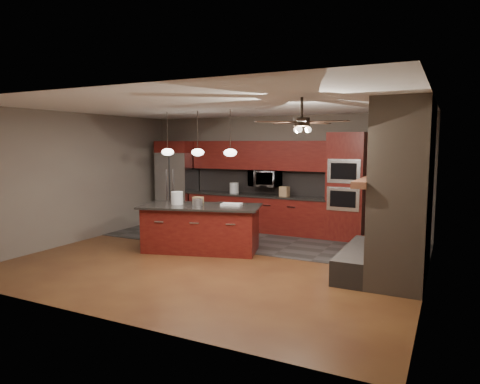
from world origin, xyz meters
The scene contains 22 objects.
ground centered at (0.00, 0.00, 0.00)m, with size 7.00×7.00×0.00m, color brown.
ceiling centered at (0.00, 0.00, 2.80)m, with size 7.00×6.00×0.02m, color white.
back_wall centered at (0.00, 3.00, 1.40)m, with size 7.00×0.02×2.80m, color #6B6255.
right_wall centered at (3.50, 0.00, 1.40)m, with size 0.02×6.00×2.80m, color #6B6255.
left_wall centered at (-3.50, 0.00, 1.40)m, with size 0.02×6.00×2.80m, color #6B6255.
slate_tile_patch centered at (0.00, 1.80, 0.01)m, with size 7.00×2.40×0.01m, color #363330.
fireplace_column centered at (3.04, 0.40, 1.30)m, with size 1.30×2.10×2.80m.
back_cabinetry centered at (-0.48, 2.74, 0.89)m, with size 3.59×0.64×2.20m.
oven_tower centered at (1.70, 2.69, 1.19)m, with size 0.80×0.63×2.38m.
microwave centered at (-0.27, 2.75, 1.30)m, with size 0.73×0.41×0.50m, color silver.
refrigerator centered at (-2.75, 2.62, 1.10)m, with size 0.95×0.75×2.20m.
kitchen_island centered at (-0.66, 0.40, 0.46)m, with size 2.56×1.68×0.92m.
white_bucket centered at (-1.15, 0.30, 1.05)m, with size 0.24×0.24×0.26m, color silver.
paint_can centered at (-0.68, 0.32, 0.99)m, with size 0.20×0.20×0.13m, color #B4B3B8.
paint_tray centered at (-0.11, 0.67, 0.94)m, with size 0.39×0.28×0.04m, color white.
cardboard_box centered at (-0.88, 0.67, 0.98)m, with size 0.20×0.14×0.13m, color #997E4F.
counter_bucket centered at (-1.09, 2.70, 1.03)m, with size 0.23×0.23×0.26m, color silver.
counter_box centered at (0.27, 2.65, 1.01)m, with size 0.21×0.16×0.23m, color tan.
pendant_left centered at (-1.65, 0.70, 1.96)m, with size 0.26×0.26×0.92m.
pendant_center centered at (-0.90, 0.70, 1.96)m, with size 0.26×0.26×0.92m.
pendant_right centered at (-0.15, 0.70, 1.96)m, with size 0.26×0.26×0.92m.
ceiling_fan centered at (1.80, -0.80, 2.46)m, with size 1.27×1.33×0.41m.
Camera 1 is at (3.77, -6.76, 2.15)m, focal length 32.00 mm.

